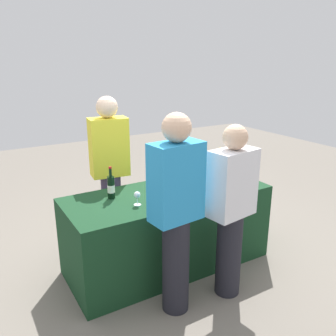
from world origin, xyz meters
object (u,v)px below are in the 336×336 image
object	(u,v)px
wine_glass_1	(162,195)
guest_1	(231,208)
ice_bucket	(231,172)
server_pouring	(110,168)
wine_bottle_2	(196,173)
wine_bottle_3	(200,168)
wine_bottle_0	(111,187)
wine_bottle_1	(173,177)
wine_glass_0	(137,196)
guest_0	(176,210)
wine_bottle_4	(216,169)
wine_glass_2	(189,184)
wine_bottle_5	(220,164)

from	to	relation	value
wine_glass_1	guest_1	bearing A→B (deg)	-48.05
ice_bucket	server_pouring	xyz separation A→B (m)	(-1.10, 0.72, 0.04)
wine_bottle_2	wine_bottle_3	xyz separation A→B (m)	(0.14, 0.13, -0.00)
wine_bottle_0	ice_bucket	bearing A→B (deg)	-7.42
wine_bottle_1	wine_glass_0	world-z (taller)	wine_bottle_1
wine_glass_0	guest_0	bearing A→B (deg)	-78.93
wine_bottle_1	wine_bottle_4	xyz separation A→B (m)	(0.54, -0.01, -0.00)
wine_bottle_1	wine_bottle_0	bearing A→B (deg)	175.26
wine_glass_1	ice_bucket	world-z (taller)	ice_bucket
ice_bucket	guest_1	size ratio (longest dim) A/B	0.13
wine_bottle_1	server_pouring	size ratio (longest dim) A/B	0.18
wine_bottle_3	wine_glass_2	size ratio (longest dim) A/B	2.18
wine_glass_0	wine_glass_2	world-z (taller)	wine_glass_2
wine_bottle_3	wine_glass_1	world-z (taller)	wine_bottle_3
wine_bottle_2	ice_bucket	bearing A→B (deg)	-14.54
wine_bottle_2	wine_bottle_4	world-z (taller)	wine_bottle_4
wine_bottle_0	wine_glass_0	size ratio (longest dim) A/B	2.41
wine_bottle_3	guest_1	bearing A→B (deg)	-108.59
wine_bottle_0	wine_bottle_4	size ratio (longest dim) A/B	0.99
server_pouring	ice_bucket	bearing A→B (deg)	154.30
wine_glass_1	wine_bottle_4	bearing A→B (deg)	19.02
wine_bottle_1	wine_glass_1	size ratio (longest dim) A/B	2.47
wine_bottle_0	wine_bottle_3	distance (m)	1.06
wine_glass_2	ice_bucket	world-z (taller)	ice_bucket
wine_bottle_0	wine_bottle_3	xyz separation A→B (m)	(1.06, 0.06, -0.00)
wine_bottle_4	guest_0	world-z (taller)	guest_0
wine_bottle_1	wine_glass_1	bearing A→B (deg)	-135.33
guest_0	wine_bottle_2	bearing A→B (deg)	40.20
wine_glass_1	guest_0	size ratio (longest dim) A/B	0.07
wine_glass_1	wine_glass_2	world-z (taller)	wine_glass_2
server_pouring	guest_0	distance (m)	1.32
wine_bottle_1	wine_glass_2	distance (m)	0.24
wine_bottle_4	wine_glass_2	distance (m)	0.55
wine_bottle_4	wine_glass_0	world-z (taller)	wine_bottle_4
wine_bottle_1	wine_bottle_3	bearing A→B (deg)	15.17
wine_bottle_1	wine_bottle_4	size ratio (longest dim) A/B	0.99
wine_glass_1	ice_bucket	bearing A→B (deg)	10.90
wine_glass_0	guest_1	distance (m)	0.84
server_pouring	guest_0	bearing A→B (deg)	98.48
wine_bottle_0	wine_glass_2	size ratio (longest dim) A/B	2.24
server_pouring	guest_1	size ratio (longest dim) A/B	1.08
wine_bottle_3	wine_glass_1	size ratio (longest dim) A/B	2.39
wine_bottle_5	ice_bucket	bearing A→B (deg)	-100.44
wine_bottle_2	wine_glass_0	distance (m)	0.81
wine_bottle_0	wine_bottle_4	world-z (taller)	wine_bottle_4
wine_bottle_1	wine_bottle_3	size ratio (longest dim) A/B	1.03
wine_bottle_4	wine_bottle_5	size ratio (longest dim) A/B	1.04
wine_bottle_2	guest_0	world-z (taller)	guest_0
wine_bottle_3	server_pouring	bearing A→B (deg)	149.94
wine_glass_1	guest_0	xyz separation A→B (m)	(-0.11, -0.41, 0.03)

